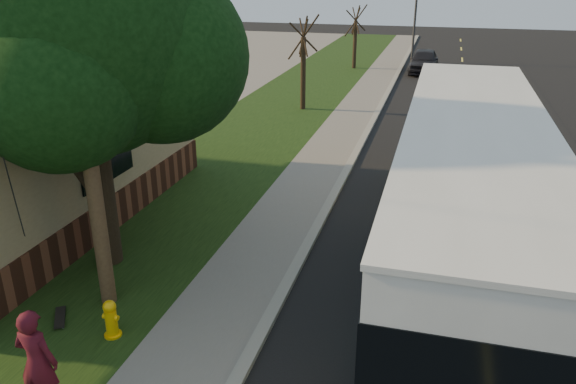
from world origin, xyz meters
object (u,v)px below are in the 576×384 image
object	(u,v)px
utility_pole	(77,74)
dumpster	(44,154)
leafy_tree	(86,31)
fire_hydrant	(111,319)
transit_bus	(469,194)
bare_tree_far	(355,38)
traffic_signal	(415,16)
skateboarder	(37,362)
bare_tree_near	(303,64)
distant_car	(424,61)
skateboard_main	(60,318)

from	to	relation	value
utility_pole	dumpster	distance (m)	9.65
leafy_tree	utility_pole	bearing A→B (deg)	-62.40
fire_hydrant	transit_bus	xyz separation A→B (m)	(6.14, 4.18, 1.46)
utility_pole	bare_tree_far	size ratio (longest dim) A/B	2.25
leafy_tree	transit_bus	size ratio (longest dim) A/B	0.59
dumpster	traffic_signal	bearing A→B (deg)	69.51
utility_pole	transit_bus	size ratio (longest dim) A/B	0.69
utility_pole	skateboarder	bearing A→B (deg)	-75.81
fire_hydrant	skateboarder	distance (m)	1.98
transit_bus	bare_tree_near	bearing A→B (deg)	116.99
utility_pole	bare_tree_near	xyz separation A→B (m)	(-0.19, 17.01, -2.48)
bare_tree_far	distant_car	size ratio (longest dim) A/B	0.93
utility_pole	bare_tree_far	world-z (taller)	utility_pole
bare_tree_near	skateboarder	size ratio (longest dim) A/B	2.42
bare_tree_near	traffic_signal	bearing A→B (deg)	75.96
leafy_tree	traffic_signal	xyz separation A→B (m)	(4.67, 31.35, -2.00)
utility_pole	bare_tree_far	distance (m)	29.13
traffic_signal	skateboarder	world-z (taller)	traffic_signal
fire_hydrant	dumpster	bearing A→B (deg)	133.63
skateboarder	distant_car	xyz separation A→B (m)	(4.07, 31.79, -0.22)
utility_pole	bare_tree_near	world-z (taller)	utility_pole
leafy_tree	skateboarder	xyz separation A→B (m)	(1.60, -4.56, -4.21)
transit_bus	skateboard_main	bearing A→B (deg)	-151.45
bare_tree_far	skateboard_main	xyz separation A→B (m)	(-0.84, -29.84, -1.88)
leafy_tree	distant_car	bearing A→B (deg)	78.24
leafy_tree	bare_tree_far	xyz separation A→B (m)	(1.17, 27.35, -3.16)
traffic_signal	skateboard_main	distance (m)	34.25
dumpster	distant_car	size ratio (longest dim) A/B	0.40
bare_tree_near	transit_bus	world-z (taller)	bare_tree_near
leafy_tree	dumpster	size ratio (longest dim) A/B	4.51
leafy_tree	skateboard_main	bearing A→B (deg)	-82.48
distant_car	skateboard_main	bearing A→B (deg)	-100.07
traffic_signal	distant_car	bearing A→B (deg)	-76.36
fire_hydrant	transit_bus	world-z (taller)	transit_bus
distant_car	bare_tree_far	bearing A→B (deg)	178.58
bare_tree_far	dumpster	world-z (taller)	bare_tree_far
bare_tree_near	skateboard_main	distance (m)	17.96
skateboarder	fire_hydrant	bearing A→B (deg)	-91.40
fire_hydrant	distant_car	size ratio (longest dim) A/B	0.17
bare_tree_near	skateboard_main	xyz separation A→B (m)	(-0.34, -17.84, -2.03)
fire_hydrant	bare_tree_near	size ratio (longest dim) A/B	0.17
bare_tree_far	skateboard_main	bearing A→B (deg)	-91.62
fire_hydrant	dumpster	size ratio (longest dim) A/B	0.43
transit_bus	skateboard_main	distance (m)	8.59
utility_pole	bare_tree_far	bearing A→B (deg)	89.40
skateboard_main	dumpster	size ratio (longest dim) A/B	0.42
fire_hydrant	utility_pole	bearing A→B (deg)	125.38
transit_bus	dumpster	world-z (taller)	transit_bus
utility_pole	skateboard_main	size ratio (longest dim) A/B	12.53
leafy_tree	distant_car	xyz separation A→B (m)	(5.67, 27.23, -4.43)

